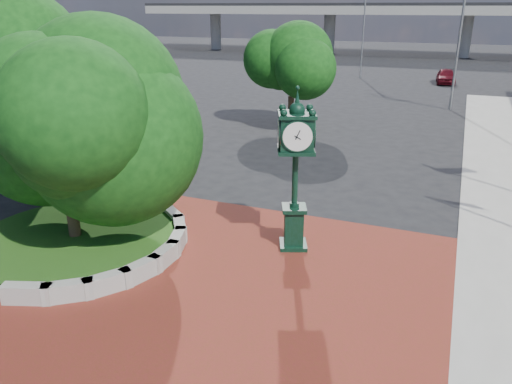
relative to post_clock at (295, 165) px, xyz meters
The scene contains 11 objects.
ground 3.87m from the post_clock, 117.34° to the right, with size 200.00×200.00×0.00m, color black.
plaza 4.56m from the post_clock, 110.21° to the right, with size 12.00×12.00×0.04m, color maroon.
planter_wall 5.28m from the post_clock, 148.19° to the right, with size 2.96×6.77×0.54m.
grass_bed 7.19m from the post_clock, 158.51° to the right, with size 6.10×6.10×0.40m, color #1E4212.
overpass 67.65m from the post_clock, 91.27° to the left, with size 90.00×12.00×7.50m.
tree_planter 6.83m from the post_clock, 158.51° to the right, with size 5.20×5.20×6.33m.
tree_street 16.41m from the post_clock, 108.77° to the left, with size 4.40×4.40×5.45m.
post_clock is the anchor object (origin of this frame).
parked_car 39.04m from the post_clock, 86.06° to the left, with size 1.69×4.19×1.43m, color #590C16.
street_lamp_near 25.68m from the post_clock, 81.34° to the left, with size 2.08×0.50×9.29m.
street_lamp_far 40.34m from the post_clock, 97.92° to the left, with size 1.88×0.58×8.46m.
Camera 1 is at (5.46, -10.84, 7.03)m, focal length 35.00 mm.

